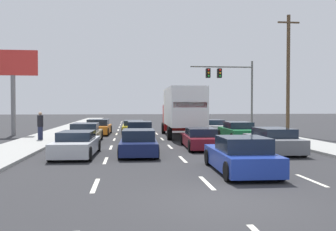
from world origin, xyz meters
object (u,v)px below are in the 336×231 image
car_tan (86,133)px  car_gray (273,141)px  car_navy (138,143)px  car_blue (241,156)px  car_black (140,132)px  traffic_signal_mast (227,79)px  car_silver (77,144)px  car_orange (98,128)px  car_green (238,132)px  roadside_billboard (13,75)px  pedestrian_near_corner (40,126)px  box_truck (182,109)px  car_maroon (200,139)px  utility_pole_mid (288,74)px  car_white (213,127)px  car_yellow (134,127)px

car_tan → car_gray: (10.14, -6.49, 0.02)m
car_navy → car_blue: car_blue is taller
car_black → traffic_signal_mast: traffic_signal_mast is taller
traffic_signal_mast → car_black: bearing=-129.1°
car_navy → car_silver: bearing=-176.2°
car_silver → traffic_signal_mast: bearing=56.4°
car_orange → car_green: (10.05, -6.21, 0.01)m
roadside_billboard → pedestrian_near_corner: 7.51m
car_black → car_blue: bearing=-75.4°
car_gray → car_navy: bearing=-179.7°
box_truck → roadside_billboard: 13.88m
car_maroon → car_gray: size_ratio=1.02×
car_black → car_blue: car_black is taller
car_navy → car_blue: 6.28m
car_navy → car_blue: bearing=-56.0°
utility_pole_mid → pedestrian_near_corner: size_ratio=5.24×
traffic_signal_mast → pedestrian_near_corner: (-15.90, -11.65, -4.04)m
car_silver → utility_pole_mid: size_ratio=0.47×
car_navy → car_white: size_ratio=1.07×
roadside_billboard → car_navy: bearing=-52.4°
utility_pole_mid → car_blue: bearing=-119.5°
roadside_billboard → car_yellow: bearing=9.4°
car_black → roadside_billboard: 12.08m
car_orange → car_navy: (2.98, -12.86, -0.02)m
car_yellow → traffic_signal_mast: traffic_signal_mast is taller
car_silver → car_gray: size_ratio=1.00×
utility_pole_mid → car_silver: bearing=-145.2°
car_gray → car_yellow: bearing=116.0°
car_blue → car_black: bearing=104.6°
car_silver → car_yellow: 14.66m
car_yellow → car_green: 10.35m
car_maroon → utility_pole_mid: (8.84, 8.15, 4.47)m
car_navy → car_gray: bearing=0.3°
car_black → car_blue: 12.84m
car_silver → traffic_signal_mast: size_ratio=0.66×
roadside_billboard → car_black: bearing=-28.3°
car_tan → roadside_billboard: bearing=136.6°
car_yellow → car_black: size_ratio=1.07×
car_black → car_maroon: bearing=-56.5°
car_tan → car_white: car_tan is taller
car_gray → roadside_billboard: size_ratio=0.67×
car_silver → car_black: size_ratio=1.08×
box_truck → car_white: 5.89m
car_black → box_truck: box_truck is taller
car_orange → car_gray: bearing=-52.5°
car_black → car_navy: (-0.28, -7.22, -0.04)m
box_truck → roadside_billboard: roadside_billboard is taller
car_yellow → car_black: car_black is taller
car_yellow → roadside_billboard: size_ratio=0.66×
traffic_signal_mast → pedestrian_near_corner: 20.12m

